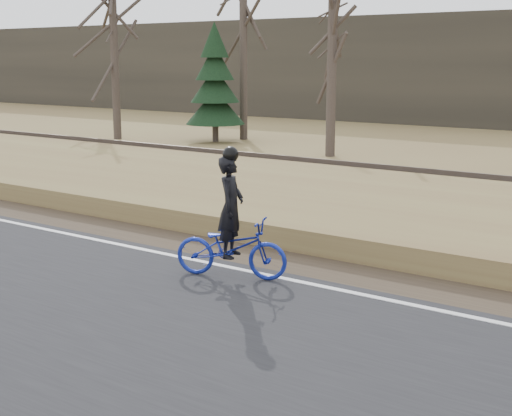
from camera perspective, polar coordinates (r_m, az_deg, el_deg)
The scene contains 12 objects.
ground at distance 15.87m, azimuth -17.94°, elevation -1.80°, with size 120.00×120.00×0.00m, color olive.
edge_line at distance 15.97m, azimuth -17.38°, elevation -1.44°, with size 120.00×0.12×0.01m, color silver.
shoulder at distance 16.59m, azimuth -14.65°, elevation -0.96°, with size 120.00×1.60×0.04m, color #473A2B.
embankment at distance 18.58m, azimuth -7.66°, elevation 1.30°, with size 120.00×5.00×0.44m, color olive.
ballast at distance 21.49m, azimuth -0.79°, elevation 2.84°, with size 120.00×3.00×0.45m, color slate.
railroad at distance 21.44m, azimuth -0.79°, elevation 3.64°, with size 120.00×2.40×0.29m.
treeline_backdrop at distance 41.13m, azimuth 17.75°, elevation 10.47°, with size 120.00×4.00×6.00m, color #383328.
cyclist at distance 11.64m, azimuth -2.00°, elevation -2.32°, with size 1.99×1.24×2.16m.
bare_tree_far_left at distance 33.21m, azimuth -11.27°, elevation 12.11°, with size 0.36×0.36×7.75m, color #4A3E36.
bare_tree_left at distance 32.42m, azimuth -1.02°, elevation 13.50°, with size 0.36×0.36×9.06m, color #4A3E36.
bare_tree_near_left at distance 26.77m, azimuth 6.08°, elevation 11.02°, with size 0.36×0.36×6.47m, color #4A3E36.
conifer at distance 31.51m, azimuth -3.30°, elevation 9.74°, with size 2.60×2.60×5.17m.
Camera 1 is at (12.42, -9.21, 3.58)m, focal length 50.00 mm.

